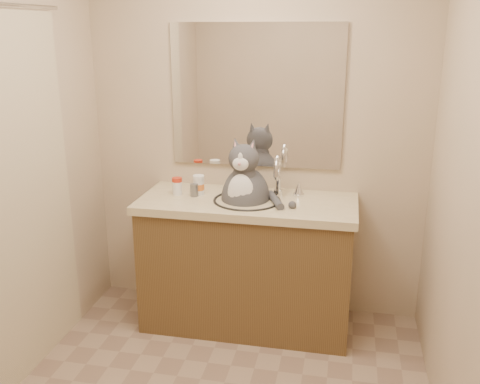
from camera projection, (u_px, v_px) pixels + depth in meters
name	position (u px, v px, depth m)	size (l,w,h in m)	color
room	(206.00, 190.00, 2.29)	(2.22, 2.52, 2.42)	gray
vanity	(247.00, 260.00, 3.41)	(1.34, 0.59, 1.12)	brown
mirror	(256.00, 96.00, 3.37)	(1.10, 0.02, 0.90)	white
shower_curtain	(6.00, 204.00, 2.63)	(0.02, 1.30, 1.93)	beige
cat	(245.00, 194.00, 3.29)	(0.43, 0.36, 0.60)	#414145
pill_bottle_redcap	(177.00, 186.00, 3.38)	(0.08, 0.08, 0.11)	white
pill_bottle_orange	(199.00, 185.00, 3.39)	(0.09, 0.09, 0.12)	white
grey_canister	(194.00, 190.00, 3.35)	(0.05, 0.05, 0.08)	slate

